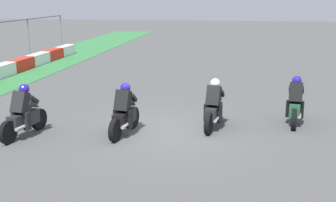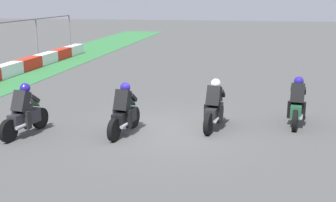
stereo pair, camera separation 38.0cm
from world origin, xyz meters
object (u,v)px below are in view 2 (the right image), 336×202
rider_lane_c (124,113)px  rider_lane_d (24,114)px  rider_lane_a (297,105)px  rider_lane_b (214,108)px

rider_lane_c → rider_lane_d: same height
rider_lane_a → rider_lane_c: size_ratio=1.00×
rider_lane_b → rider_lane_c: size_ratio=1.00×
rider_lane_a → rider_lane_d: (-2.50, 7.81, 0.00)m
rider_lane_a → rider_lane_d: same height
rider_lane_a → rider_lane_d: 8.20m
rider_lane_a → rider_lane_b: same height
rider_lane_a → rider_lane_b: size_ratio=1.00×
rider_lane_a → rider_lane_b: (-0.84, 2.49, 0.00)m
rider_lane_d → rider_lane_b: bearing=-62.4°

